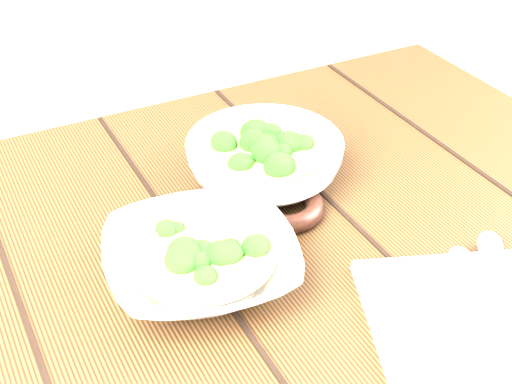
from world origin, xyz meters
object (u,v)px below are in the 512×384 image
(trivet, at_px, (285,206))
(soup_bowl_back, at_px, (265,160))
(soup_bowl_front, at_px, (201,261))
(table, at_px, (222,334))
(napkin, at_px, (477,315))

(trivet, bearing_deg, soup_bowl_back, 81.80)
(soup_bowl_front, bearing_deg, trivet, 24.63)
(table, bearing_deg, soup_bowl_front, -145.61)
(napkin, bearing_deg, table, 155.21)
(trivet, relative_size, napkin, 0.44)
(table, relative_size, soup_bowl_back, 4.40)
(soup_bowl_front, distance_m, soup_bowl_back, 0.21)
(soup_bowl_back, bearing_deg, table, -135.76)
(soup_bowl_back, relative_size, napkin, 1.20)
(soup_bowl_back, height_order, napkin, soup_bowl_back)
(soup_bowl_front, height_order, napkin, soup_bowl_front)
(trivet, bearing_deg, soup_bowl_front, -155.37)
(soup_bowl_back, bearing_deg, trivet, -98.20)
(table, xyz_separation_m, trivet, (0.11, 0.05, 0.13))
(table, distance_m, napkin, 0.32)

